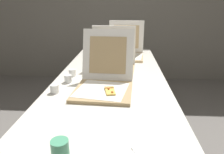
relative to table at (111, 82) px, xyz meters
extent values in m
cube|color=gray|center=(0.00, 2.13, 0.61)|extent=(10.00, 0.10, 2.60)
cube|color=silver|center=(0.00, 0.00, 0.03)|extent=(0.89, 2.34, 0.03)
cylinder|color=gray|center=(-0.37, 1.10, -0.34)|extent=(0.04, 0.04, 0.70)
cylinder|color=gray|center=(0.37, 1.10, -0.34)|extent=(0.04, 0.04, 0.70)
cube|color=tan|center=(-0.03, -0.34, 0.06)|extent=(0.41, 0.41, 0.02)
cube|color=silver|center=(-0.04, -0.34, 0.07)|extent=(0.38, 0.38, 0.00)
cube|color=white|center=(-0.02, -0.09, 0.25)|extent=(0.40, 0.14, 0.38)
cube|color=tan|center=(-0.02, -0.09, 0.25)|extent=(0.28, 0.10, 0.27)
cube|color=#E5B74C|center=(0.02, -0.38, 0.07)|extent=(0.08, 0.12, 0.01)
cube|color=tan|center=(0.01, -0.33, 0.08)|extent=(0.07, 0.04, 0.02)
sphere|color=orange|center=(0.01, -0.35, 0.08)|extent=(0.02, 0.02, 0.02)
sphere|color=orange|center=(0.04, -0.41, 0.08)|extent=(0.02, 0.02, 0.02)
cube|color=tan|center=(0.00, 0.16, 0.06)|extent=(0.42, 0.42, 0.02)
cube|color=silver|center=(0.00, 0.16, 0.07)|extent=(0.37, 0.37, 0.00)
cube|color=white|center=(0.01, 0.30, 0.25)|extent=(0.40, 0.15, 0.37)
cube|color=tan|center=(0.01, 0.29, 0.25)|extent=(0.29, 0.11, 0.27)
cube|color=tan|center=(0.12, 0.67, 0.06)|extent=(0.42, 0.42, 0.02)
cube|color=silver|center=(0.13, 0.67, 0.07)|extent=(0.39, 0.39, 0.00)
cube|color=white|center=(0.13, 0.82, 0.26)|extent=(0.40, 0.13, 0.38)
cube|color=tan|center=(0.13, 0.81, 0.26)|extent=(0.28, 0.09, 0.27)
cylinder|color=white|center=(0.10, 0.68, 0.10)|extent=(0.03, 0.03, 0.00)
cylinder|color=white|center=(0.11, 0.68, 0.08)|extent=(0.01, 0.00, 0.03)
cylinder|color=white|center=(0.10, 0.69, 0.08)|extent=(0.01, 0.00, 0.03)
cylinder|color=white|center=(0.10, 0.68, 0.08)|extent=(0.01, 0.00, 0.03)
cylinder|color=white|center=(-0.33, 0.01, 0.07)|extent=(0.06, 0.06, 0.06)
cylinder|color=white|center=(-0.23, 0.40, 0.07)|extent=(0.06, 0.06, 0.06)
cylinder|color=white|center=(-0.32, -0.14, 0.07)|extent=(0.06, 0.06, 0.06)
cylinder|color=white|center=(-0.36, -0.36, 0.07)|extent=(0.06, 0.06, 0.06)
cylinder|color=#4C9E75|center=(-0.13, -1.02, 0.09)|extent=(0.07, 0.07, 0.10)
cube|color=white|center=(0.22, -0.95, 0.05)|extent=(0.18, 0.18, 0.00)
cube|color=white|center=(0.22, -0.96, 0.05)|extent=(0.15, 0.15, 0.00)
cube|color=white|center=(0.23, -0.95, 0.05)|extent=(0.16, 0.16, 0.00)
camera|label=1|loc=(0.11, -1.69, 0.63)|focal=34.55mm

